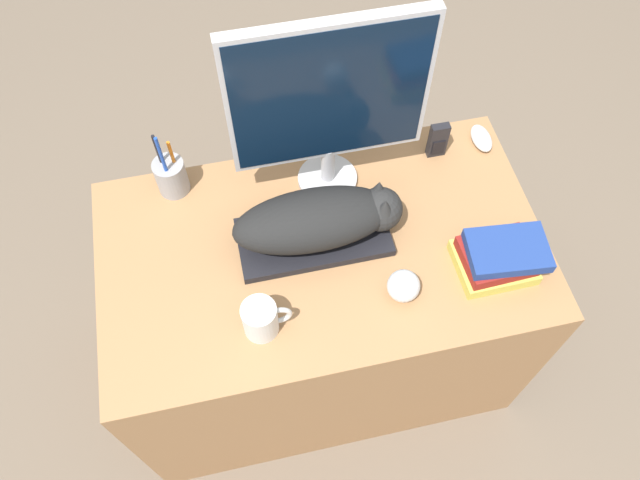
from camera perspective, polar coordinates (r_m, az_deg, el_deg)
name	(u,v)px	position (r m, az deg, el deg)	size (l,w,h in m)	color
ground_plane	(343,444)	(2.13, 2.14, -18.18)	(12.00, 12.00, 0.00)	#6B5B4C
desk	(322,307)	(1.89, 0.14, -6.19)	(1.13, 0.66, 0.71)	#9E7047
keyboard	(314,237)	(1.58, -0.59, 0.28)	(0.38, 0.18, 0.02)	black
cat	(323,218)	(1.51, 0.30, 2.01)	(0.42, 0.17, 0.14)	black
monitor	(329,101)	(1.46, 0.83, 12.62)	(0.47, 0.16, 0.53)	#B7B7BC
computer_mouse	(481,138)	(1.82, 14.54, 9.00)	(0.05, 0.10, 0.03)	silver
coffee_mug	(261,319)	(1.44, -5.38, -7.20)	(0.12, 0.08, 0.10)	silver
pen_cup	(171,176)	(1.68, -13.47, 5.74)	(0.08, 0.08, 0.22)	#939399
baseball	(404,286)	(1.49, 7.64, -4.18)	(0.08, 0.08, 0.08)	silver
phone	(438,140)	(1.74, 10.72, 8.94)	(0.05, 0.03, 0.11)	black
book_stack	(499,257)	(1.57, 16.03, -1.49)	(0.21, 0.16, 0.10)	#CCC14C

